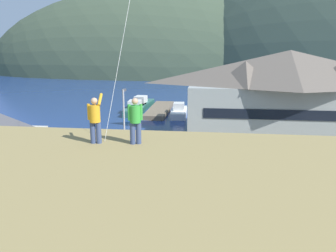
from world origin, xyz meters
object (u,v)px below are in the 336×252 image
Objects in this scene: harbor_lodge at (288,91)px; parked_car_mid_row_far at (279,166)px; moored_boat_wharfside at (142,104)px; moored_boat_outer_mooring at (179,112)px; person_companion at (135,120)px; wharf_dock at (160,110)px; person_kite_flyer at (95,119)px; parked_car_mid_row_center at (95,163)px; parking_light_pole at (124,119)px; moored_boat_inner_slip at (135,109)px; parked_car_mid_row_near at (222,170)px; parked_car_corner_spot at (166,196)px.

parked_car_mid_row_far is (-3.42, -14.48, -4.27)m from harbor_lodge.
moored_boat_wharfside is 1.16× the size of moored_boat_outer_mooring.
harbor_lodge reaches higher than person_companion.
person_kite_flyer is (3.80, -41.50, 7.46)m from wharf_dock.
moored_boat_outer_mooring is at bearing -41.50° from moored_boat_wharfside.
moored_boat_outer_mooring reaches higher than parked_car_mid_row_center.
parked_car_mid_row_far is at bearing 59.66° from person_companion.
parking_light_pole is (-16.90, -11.48, -1.43)m from harbor_lodge.
person_kite_flyer is at bearing -84.77° from wharf_dock.
harbor_lodge is 32.08m from person_kite_flyer.
moored_boat_inner_slip is 1.93× the size of parked_car_mid_row_near.
person_companion is (6.49, -13.32, 6.73)m from parked_car_mid_row_center.
harbor_lodge reaches higher than parked_car_mid_row_far.
parked_car_corner_spot is 0.97× the size of parked_car_mid_row_near.
moored_boat_inner_slip is at bearing 95.40° from parked_car_mid_row_center.
moored_boat_inner_slip is 30.80m from parked_car_mid_row_far.
moored_boat_wharfside is at bearing 103.85° from parked_car_corner_spot.
parked_car_corner_spot is 0.98× the size of parked_car_mid_row_center.
wharf_dock is 3.17× the size of parked_car_mid_row_near.
wharf_dock is at bearing 99.17° from parked_car_corner_spot.
parked_car_corner_spot is 2.27× the size of person_kite_flyer.
moored_boat_inner_slip is at bearing 105.88° from parked_car_corner_spot.
moored_boat_outer_mooring is 39.03m from person_companion.
moored_boat_outer_mooring is at bearing 102.60° from parked_car_mid_row_near.
parking_light_pole reaches higher than moored_boat_outer_mooring.
person_companion is at bearing 3.81° from person_kite_flyer.
parked_car_mid_row_near is 2.34× the size of person_kite_flyer.
moored_boat_outer_mooring is 1.66× the size of parked_car_mid_row_center.
parked_car_mid_row_far is at bearing 38.20° from parked_car_corner_spot.
moored_boat_inner_slip reaches higher than parked_car_mid_row_center.
person_kite_flyer is at bearing -80.54° from moored_boat_wharfside.
person_companion is (5.31, -41.40, 7.44)m from wharf_dock.
parked_car_mid_row_center is 2.31× the size of person_kite_flyer.
person_kite_flyer reaches higher than parked_car_mid_row_center.
parking_light_pole is (3.98, -22.36, 3.19)m from moored_boat_inner_slip.
moored_boat_inner_slip is (-20.88, 10.89, -4.62)m from harbor_lodge.
parked_car_mid_row_near is 15.66m from person_kite_flyer.
parked_car_mid_row_near is (12.79, -31.67, 0.34)m from moored_boat_wharfside.
moored_boat_outer_mooring is at bearing 92.75° from person_companion.
moored_boat_outer_mooring is at bearing -41.40° from wharf_dock.
harbor_lodge is at bearing -34.39° from moored_boat_outer_mooring.
parked_car_mid_row_far is at bearing -12.57° from parking_light_pole.
person_companion is at bearing -78.64° from moored_boat_wharfside.
person_kite_flyer reaches higher than parked_car_mid_row_far.
harbor_lodge is at bearing 34.18° from parking_light_pole.
parked_car_mid_row_near is at bearing -26.93° from parking_light_pole.
person_kite_flyer is (0.33, -38.45, 7.09)m from moored_boat_outer_mooring.
moored_boat_wharfside is 4.81m from moored_boat_inner_slip.
moored_boat_outer_mooring is 39.09m from person_kite_flyer.
person_companion is at bearing -87.25° from moored_boat_outer_mooring.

